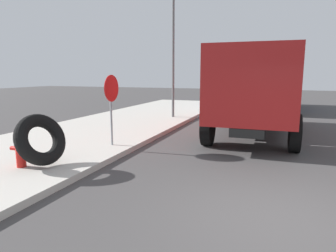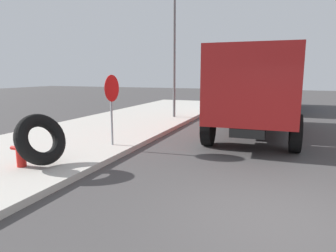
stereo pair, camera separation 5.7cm
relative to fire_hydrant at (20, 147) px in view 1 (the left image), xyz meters
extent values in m
plane|color=#423F3F|center=(-0.36, -5.47, -0.60)|extent=(80.00, 80.00, 0.00)
cylinder|color=red|center=(0.00, 0.01, -0.12)|extent=(0.20, 0.20, 0.66)
sphere|color=red|center=(0.00, 0.01, 0.27)|extent=(0.24, 0.24, 0.24)
cylinder|color=red|center=(0.00, -0.18, -0.04)|extent=(0.09, 0.16, 0.09)
cylinder|color=red|center=(0.00, 0.19, -0.04)|extent=(0.09, 0.16, 0.09)
cylinder|color=red|center=(0.00, -0.18, -0.12)|extent=(0.11, 0.16, 0.11)
torus|color=black|center=(0.23, -0.38, 0.16)|extent=(1.34, 1.01, 1.22)
cylinder|color=gray|center=(2.56, -0.80, 0.57)|extent=(0.06, 0.06, 2.03)
cylinder|color=red|center=(2.56, -0.84, 1.20)|extent=(0.76, 0.02, 0.76)
cube|color=red|center=(7.53, -4.48, 1.00)|extent=(4.86, 2.61, 1.60)
cube|color=maroon|center=(3.93, -4.56, 1.30)|extent=(2.06, 2.55, 2.20)
cube|color=black|center=(6.43, -4.51, 0.07)|extent=(7.02, 1.06, 0.24)
cylinder|color=black|center=(4.16, -5.81, -0.05)|extent=(1.11, 0.33, 1.10)
cylinder|color=black|center=(4.10, -3.31, -0.05)|extent=(1.11, 0.33, 1.10)
cylinder|color=black|center=(8.75, -5.70, -0.05)|extent=(1.11, 0.33, 1.10)
cylinder|color=black|center=(8.70, -3.20, -0.05)|extent=(1.11, 0.33, 1.10)
cube|color=#1E3899|center=(16.21, -5.00, 1.00)|extent=(4.87, 2.65, 1.60)
cube|color=silver|center=(12.61, -4.88, 1.30)|extent=(2.08, 2.56, 2.20)
cube|color=black|center=(15.11, -4.96, 0.07)|extent=(7.02, 1.11, 0.24)
cylinder|color=black|center=(12.77, -6.14, -0.05)|extent=(1.11, 0.33, 1.10)
cylinder|color=black|center=(12.85, -3.64, -0.05)|extent=(1.11, 0.33, 1.10)
cylinder|color=black|center=(17.37, -6.28, -0.05)|extent=(1.11, 0.33, 1.10)
cylinder|color=black|center=(17.44, -3.78, -0.05)|extent=(1.11, 0.33, 1.10)
cylinder|color=#595B5E|center=(8.70, -0.54, 2.66)|extent=(0.12, 0.12, 6.22)
camera|label=1|loc=(-4.95, -5.33, 1.62)|focal=32.13mm
camera|label=2|loc=(-4.93, -5.38, 1.62)|focal=32.13mm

